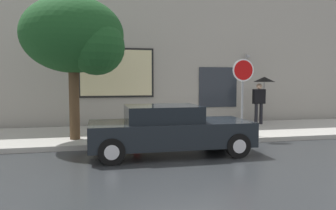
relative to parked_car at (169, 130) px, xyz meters
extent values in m
plane|color=#282B2D|center=(0.31, -0.05, -0.66)|extent=(60.00, 60.00, 0.00)
cube|color=#A3A099|center=(0.31, 2.95, -0.59)|extent=(20.00, 4.00, 0.15)
cube|color=#9E998E|center=(0.31, 5.45, 2.84)|extent=(20.00, 0.40, 7.00)
cube|color=black|center=(-1.08, 5.22, 1.67)|extent=(3.13, 0.06, 2.08)
cube|color=beige|center=(-1.08, 5.19, 1.67)|extent=(2.97, 0.03, 1.92)
cube|color=#262B33|center=(3.45, 5.23, 1.04)|extent=(1.80, 0.04, 1.80)
cone|color=#99999E|center=(4.85, 5.10, 2.44)|extent=(0.22, 0.24, 0.24)
cube|color=black|center=(0.04, 0.00, -0.09)|extent=(4.30, 1.73, 0.64)
cube|color=black|center=(-0.17, 0.00, 0.45)|extent=(1.93, 1.52, 0.43)
cylinder|color=black|center=(1.64, 0.80, -0.34)|extent=(0.64, 0.22, 0.64)
cylinder|color=silver|center=(1.64, 0.80, -0.34)|extent=(0.35, 0.24, 0.35)
cylinder|color=black|center=(1.64, -0.80, -0.34)|extent=(0.64, 0.22, 0.64)
cylinder|color=silver|center=(1.64, -0.80, -0.34)|extent=(0.35, 0.24, 0.35)
cylinder|color=black|center=(-1.56, 0.80, -0.34)|extent=(0.64, 0.22, 0.64)
cylinder|color=silver|center=(-1.56, 0.80, -0.34)|extent=(0.35, 0.24, 0.35)
cylinder|color=black|center=(-1.56, -0.80, -0.34)|extent=(0.64, 0.22, 0.64)
cylinder|color=silver|center=(-1.56, -0.80, -0.34)|extent=(0.35, 0.24, 0.35)
cylinder|color=red|center=(-0.66, 1.75, -0.18)|extent=(0.22, 0.22, 0.67)
sphere|color=#AD1814|center=(-0.66, 1.75, 0.16)|extent=(0.23, 0.23, 0.23)
cylinder|color=#AD1814|center=(-0.66, 1.59, -0.14)|extent=(0.09, 0.12, 0.09)
cylinder|color=#AD1814|center=(-0.66, 1.91, -0.14)|extent=(0.09, 0.12, 0.09)
cylinder|color=red|center=(-0.66, 1.75, -0.48)|extent=(0.30, 0.30, 0.06)
cylinder|color=black|center=(4.69, 3.96, -0.08)|extent=(0.14, 0.14, 0.87)
cylinder|color=black|center=(4.91, 3.96, -0.08)|extent=(0.14, 0.14, 0.87)
cube|color=black|center=(4.80, 3.96, 0.66)|extent=(0.51, 0.22, 0.62)
sphere|color=tan|center=(4.80, 3.96, 1.09)|extent=(0.24, 0.24, 0.24)
cylinder|color=#4C4C51|center=(5.03, 3.96, 0.91)|extent=(0.02, 0.02, 0.90)
cone|color=black|center=(5.03, 3.96, 1.39)|extent=(0.92, 0.92, 0.22)
cylinder|color=#4C3823|center=(-2.58, 2.01, 0.68)|extent=(0.31, 0.31, 2.39)
ellipsoid|color=#19471E|center=(-2.58, 2.01, 2.74)|extent=(3.12, 2.65, 2.34)
sphere|color=#19471E|center=(-1.88, 1.62, 2.35)|extent=(1.72, 1.72, 1.72)
cylinder|color=gray|center=(2.92, 1.65, 0.76)|extent=(0.07, 0.07, 2.54)
cylinder|color=white|center=(2.92, 1.61, 1.68)|extent=(0.76, 0.02, 0.76)
cylinder|color=red|center=(2.92, 1.59, 1.68)|extent=(0.66, 0.02, 0.66)
camera|label=1|loc=(-1.83, -8.21, 1.31)|focal=33.69mm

